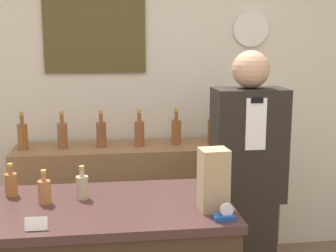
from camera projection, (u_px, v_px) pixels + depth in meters
back_wall at (134, 87)px, 3.59m from camera, size 5.20×0.09×2.70m
back_shelf at (147, 207)px, 3.50m from camera, size 1.91×0.43×0.95m
shopkeeper at (247, 190)px, 2.82m from camera, size 0.42×0.26×1.66m
potted_plant at (241, 117)px, 3.50m from camera, size 0.28×0.28×0.35m
paper_bag at (213, 180)px, 2.10m from camera, size 0.13×0.12×0.28m
tape_dispenser at (225, 215)px, 2.01m from camera, size 0.09×0.06×0.07m
price_card_right at (36, 224)px, 1.90m from camera, size 0.09×0.02×0.06m
counter_bottle_1 at (11, 184)px, 2.31m from camera, size 0.06×0.06×0.16m
counter_bottle_2 at (44, 191)px, 2.20m from camera, size 0.06×0.06×0.16m
counter_bottle_3 at (82, 186)px, 2.26m from camera, size 0.06×0.06×0.16m
shelf_bottle_0 at (23, 136)px, 3.27m from camera, size 0.07×0.07×0.27m
shelf_bottle_1 at (62, 135)px, 3.30m from camera, size 0.07×0.07×0.27m
shelf_bottle_2 at (101, 133)px, 3.35m from camera, size 0.07×0.07×0.27m
shelf_bottle_3 at (139, 132)px, 3.37m from camera, size 0.07×0.07×0.27m
shelf_bottle_4 at (176, 131)px, 3.43m from camera, size 0.07×0.07×0.27m
shelf_bottle_5 at (213, 130)px, 3.47m from camera, size 0.07×0.07×0.27m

